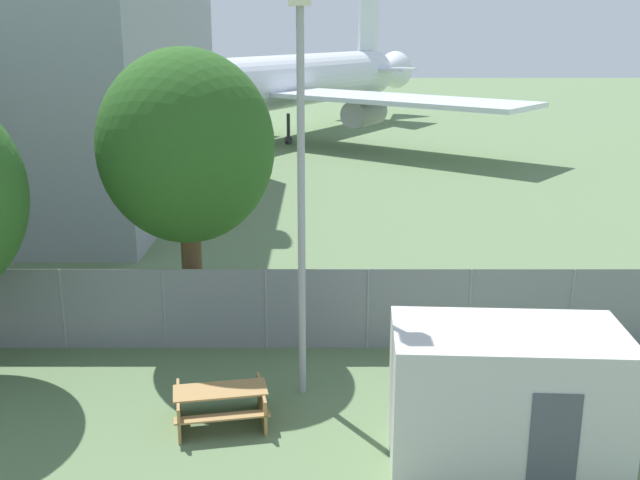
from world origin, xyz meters
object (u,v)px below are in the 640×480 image
at_px(airplane, 246,86).
at_px(tree_near_hangar, 184,148).
at_px(picnic_bench_near_cabin, 219,402).
at_px(portable_cabin, 504,396).

xyz_separation_m(airplane, tree_near_hangar, (1.60, -33.78, 0.95)).
distance_m(airplane, tree_near_hangar, 33.83).
xyz_separation_m(picnic_bench_near_cabin, tree_near_hangar, (-1.31, 4.79, 4.48)).
relative_size(airplane, tree_near_hangar, 5.78).
height_order(airplane, picnic_bench_near_cabin, airplane).
height_order(picnic_bench_near_cabin, tree_near_hangar, tree_near_hangar).
height_order(airplane, tree_near_hangar, airplane).
distance_m(portable_cabin, picnic_bench_near_cabin, 5.66).
distance_m(picnic_bench_near_cabin, tree_near_hangar, 6.69).
height_order(airplane, portable_cabin, airplane).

